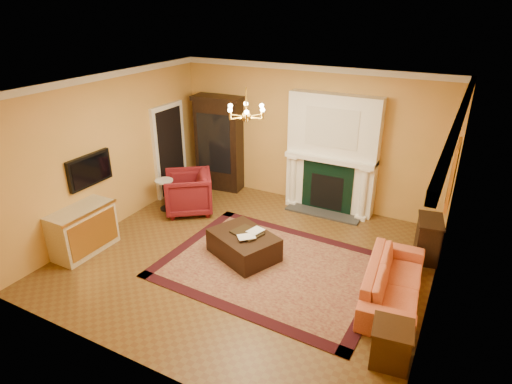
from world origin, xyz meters
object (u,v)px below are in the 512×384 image
Objects in this scene: wingback_armchair at (188,191)px; pedestal_table at (165,192)px; china_cabinet at (220,145)px; coral_sofa at (394,277)px; console_table at (428,240)px; leather_ottoman at (244,245)px; commode at (83,230)px; end_table at (391,345)px.

wingback_armchair is 0.53m from pedestal_table.
china_cabinet is at bearing 147.58° from wingback_armchair.
wingback_armchair is at bearing 72.90° from coral_sofa.
console_table is at bearing -16.40° from coral_sofa.
china_cabinet is 3.29m from leather_ottoman.
leather_ottoman is at bearing -19.45° from pedestal_table.
console_table is at bearing 6.46° from pedestal_table.
wingback_armchair is 0.85× the size of commode.
coral_sofa is at bearing 41.47° from wingback_armchair.
end_table is (4.83, -3.75, -0.80)m from china_cabinet.
china_cabinet is 4.02× the size of end_table.
end_table is at bearing -22.24° from pedestal_table.
end_table is at bearing -0.92° from leather_ottoman.
china_cabinet reaches higher than coral_sofa.
wingback_armchair is at bearing 17.68° from pedestal_table.
commode is at bearing -105.95° from china_cabinet.
commode is 2.89m from leather_ottoman.
wingback_armchair reaches higher than console_table.
commode is 6.10m from console_table.
coral_sofa is at bearing 100.17° from end_table.
pedestal_table is at bearing 176.77° from console_table.
china_cabinet is at bearing 75.94° from pedestal_table.
wingback_armchair is at bearing 175.56° from console_table.
pedestal_table is 2.04m from commode.
end_table is (0.23, -1.31, -0.13)m from coral_sofa.
commode is 0.57× the size of coral_sofa.
coral_sofa is at bearing -111.38° from console_table.
china_cabinet is 5.04m from console_table.
pedestal_table is 2.57m from leather_ottoman.
end_table is at bearing -100.95° from console_table.
pedestal_table is at bearing -110.26° from china_cabinet.
wingback_armchair reaches higher than pedestal_table.
pedestal_table is 5.32m from console_table.
leather_ottoman is at bearing -162.87° from console_table.
wingback_armchair reaches higher than end_table.
commode is (-0.22, -2.03, 0.02)m from pedestal_table.
wingback_armchair is at bearing 175.82° from leather_ottoman.
commode is (-0.72, -2.19, -0.06)m from wingback_armchair.
console_table is (5.29, 0.60, -0.04)m from pedestal_table.
console_table is at bearing 59.10° from wingback_armchair.
leather_ottoman is at bearing 26.04° from wingback_armchair.
leather_ottoman is (2.64, 1.17, -0.20)m from commode.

